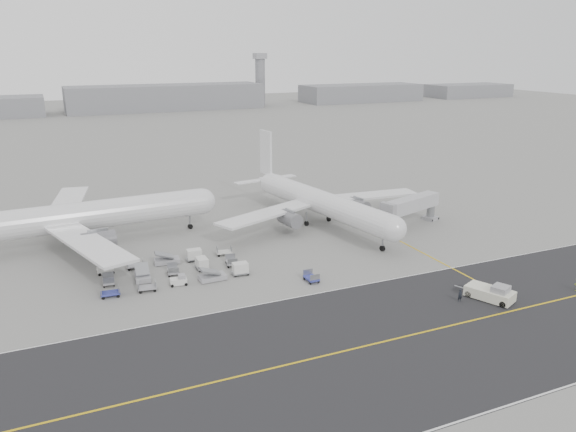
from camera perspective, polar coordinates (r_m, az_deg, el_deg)
name	(u,v)px	position (r m, az deg, el deg)	size (l,w,h in m)	color
ground	(276,294)	(82.14, -1.24, -7.95)	(700.00, 700.00, 0.00)	gray
taxiway	(372,345)	(70.00, 8.50, -12.79)	(220.00, 59.00, 0.03)	#252527
horizon_buildings	(150,110)	(335.90, -13.89, 10.38)	(520.00, 28.00, 28.00)	gray
control_tower	(260,78)	(358.31, -2.84, 13.81)	(7.00, 7.00, 31.25)	gray
airliner_a	(75,217)	(107.09, -20.86, -0.12)	(53.08, 52.38, 18.30)	white
airliner_b	(319,201)	(112.76, 3.14, 1.52)	(46.68, 47.54, 16.49)	white
pushback_tug	(491,293)	(85.07, 19.92, -7.37)	(5.49, 8.50, 2.46)	silver
jet_bridge	(411,206)	(113.75, 12.43, 1.03)	(16.32, 7.90, 6.14)	gray
gse_cluster	(173,274)	(90.89, -11.64, -5.80)	(27.59, 17.14, 2.05)	#9A9A9F
stray_dolly	(311,281)	(86.45, 2.38, -6.65)	(1.63, 2.64, 1.63)	silver
ground_crew_a	(460,295)	(83.12, 17.09, -7.72)	(0.67, 0.44, 1.85)	black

